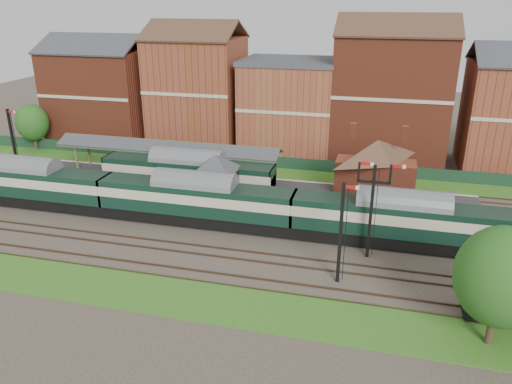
% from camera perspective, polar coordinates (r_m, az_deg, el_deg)
% --- Properties ---
extents(ground, '(160.00, 160.00, 0.00)m').
position_cam_1_polar(ground, '(46.65, -2.18, -4.16)').
color(ground, '#473D33').
rests_on(ground, ground).
extents(grass_back, '(90.00, 4.50, 0.06)m').
position_cam_1_polar(grass_back, '(60.99, 2.07, 2.19)').
color(grass_back, '#2D6619').
rests_on(grass_back, ground).
extents(grass_front, '(90.00, 5.00, 0.06)m').
position_cam_1_polar(grass_front, '(36.78, -7.58, -11.96)').
color(grass_front, '#2D6619').
rests_on(grass_front, ground).
extents(fence, '(90.00, 0.12, 1.50)m').
position_cam_1_polar(fence, '(62.61, 2.47, 3.40)').
color(fence, '#193823').
rests_on(fence, ground).
extents(platform, '(55.00, 3.40, 1.00)m').
position_cam_1_polar(platform, '(56.42, -4.27, 1.02)').
color(platform, '#2D2D2D').
rests_on(platform, ground).
extents(signal_box, '(5.40, 5.40, 6.00)m').
position_cam_1_polar(signal_box, '(49.11, -4.52, 1.18)').
color(signal_box, '#677654').
rests_on(signal_box, ground).
extents(brick_hut, '(3.20, 2.64, 2.94)m').
position_cam_1_polar(brick_hut, '(48.01, 4.64, -1.87)').
color(brick_hut, brown).
rests_on(brick_hut, ground).
extents(station_building, '(8.10, 8.10, 5.90)m').
position_cam_1_polar(station_building, '(52.58, 13.51, 2.91)').
color(station_building, brown).
rests_on(station_building, platform).
extents(canopy, '(26.00, 3.89, 4.08)m').
position_cam_1_polar(canopy, '(57.27, -10.11, 5.36)').
color(canopy, '#515A38').
rests_on(canopy, platform).
extents(semaphore_bracket, '(3.60, 0.25, 8.18)m').
position_cam_1_polar(semaphore_bracket, '(40.84, 13.12, -1.48)').
color(semaphore_bracket, black).
rests_on(semaphore_bracket, ground).
extents(semaphore_platform_end, '(1.23, 0.25, 8.00)m').
position_cam_1_polar(semaphore_platform_end, '(66.03, -26.00, 5.26)').
color(semaphore_platform_end, black).
rests_on(semaphore_platform_end, ground).
extents(semaphore_siding, '(1.23, 0.25, 8.00)m').
position_cam_1_polar(semaphore_siding, '(36.99, 9.68, -4.52)').
color(semaphore_siding, black).
rests_on(semaphore_siding, ground).
extents(town_backdrop, '(69.00, 10.00, 16.00)m').
position_cam_1_polar(town_backdrop, '(67.71, 3.66, 10.24)').
color(town_backdrop, brown).
rests_on(town_backdrop, ground).
extents(dmu_train, '(55.65, 2.92, 4.28)m').
position_cam_1_polar(dmu_train, '(46.85, -6.92, -0.85)').
color(dmu_train, black).
rests_on(dmu_train, ground).
extents(platform_railcar, '(18.67, 2.94, 4.30)m').
position_cam_1_polar(platform_railcar, '(53.64, -7.77, 2.06)').
color(platform_railcar, black).
rests_on(platform_railcar, ground).
extents(tree_far, '(5.43, 5.43, 7.93)m').
position_cam_1_polar(tree_far, '(33.08, 26.23, -8.70)').
color(tree_far, '#382619').
rests_on(tree_far, ground).
extents(tree_back, '(4.42, 4.42, 6.46)m').
position_cam_1_polar(tree_back, '(76.02, -24.20, 7.26)').
color(tree_back, '#382619').
rests_on(tree_back, ground).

